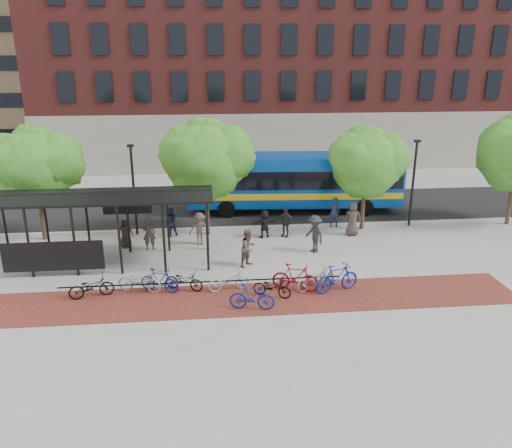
{
  "coord_description": "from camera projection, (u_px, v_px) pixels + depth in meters",
  "views": [
    {
      "loc": [
        -2.88,
        -23.65,
        9.6
      ],
      "look_at": [
        -0.56,
        0.02,
        1.6
      ],
      "focal_mm": 35.0,
      "sensor_mm": 36.0,
      "label": 1
    }
  ],
  "objects": [
    {
      "name": "asphalt_street",
      "position": [
        253.0,
        208.0,
        33.18
      ],
      "size": [
        160.0,
        8.0,
        0.01
      ],
      "primitive_type": "cube",
      "color": "black",
      "rests_on": "ground"
    },
    {
      "name": "tree_b",
      "position": [
        207.0,
        156.0,
        27.11
      ],
      "size": [
        5.15,
        4.2,
        6.47
      ],
      "color": "#382619",
      "rests_on": "ground"
    },
    {
      "name": "pedestrian_8",
      "position": [
        249.0,
        248.0,
        23.83
      ],
      "size": [
        1.13,
        1.12,
        1.84
      ],
      "primitive_type": "imported",
      "rotation": [
        0.0,
        0.0,
        0.78
      ],
      "color": "brown",
      "rests_on": "ground"
    },
    {
      "name": "bike_11",
      "position": [
        337.0,
        278.0,
        21.27
      ],
      "size": [
        2.17,
        1.22,
        1.26
      ],
      "primitive_type": "imported",
      "rotation": [
        0.0,
        0.0,
        1.89
      ],
      "color": "navy",
      "rests_on": "ground"
    },
    {
      "name": "bike_8",
      "position": [
        272.0,
        287.0,
        20.88
      ],
      "size": [
        1.75,
        1.22,
        0.87
      ],
      "primitive_type": "imported",
      "rotation": [
        0.0,
        0.0,
        1.14
      ],
      "color": "black",
      "rests_on": "ground"
    },
    {
      "name": "pedestrian_9",
      "position": [
        315.0,
        234.0,
        25.51
      ],
      "size": [
        1.21,
        1.47,
        1.98
      ],
      "primitive_type": "imported",
      "rotation": [
        0.0,
        0.0,
        5.15
      ],
      "color": "#292929",
      "rests_on": "ground"
    },
    {
      "name": "brick_strip",
      "position": [
        233.0,
        300.0,
        20.74
      ],
      "size": [
        24.0,
        3.0,
        0.01
      ],
      "primitive_type": "cube",
      "color": "maroon",
      "rests_on": "ground"
    },
    {
      "name": "bike_10",
      "position": [
        315.0,
        279.0,
        21.54
      ],
      "size": [
        1.99,
        1.37,
        0.99
      ],
      "primitive_type": "imported",
      "rotation": [
        0.0,
        0.0,
        1.99
      ],
      "color": "#9B9B9D",
      "rests_on": "ground"
    },
    {
      "name": "pedestrian_6",
      "position": [
        353.0,
        219.0,
        27.96
      ],
      "size": [
        1.06,
        0.8,
        1.95
      ],
      "primitive_type": "imported",
      "rotation": [
        0.0,
        0.0,
        2.94
      ],
      "color": "#3C3430",
      "rests_on": "ground"
    },
    {
      "name": "pedestrian_5",
      "position": [
        264.0,
        224.0,
        27.65
      ],
      "size": [
        1.55,
        0.84,
        1.59
      ],
      "primitive_type": "imported",
      "rotation": [
        0.0,
        0.0,
        3.41
      ],
      "color": "black",
      "rests_on": "ground"
    },
    {
      "name": "bike_rack_rail",
      "position": [
        202.0,
        291.0,
        21.47
      ],
      "size": [
        12.0,
        0.05,
        0.95
      ],
      "primitive_type": "cube",
      "color": "black",
      "rests_on": "ground"
    },
    {
      "name": "pedestrian_2",
      "position": [
        170.0,
        222.0,
        27.91
      ],
      "size": [
        0.96,
        0.86,
        1.65
      ],
      "primitive_type": "imported",
      "rotation": [
        0.0,
        0.0,
        3.48
      ],
      "color": "#1B223F",
      "rests_on": "ground"
    },
    {
      "name": "pedestrian_4",
      "position": [
        285.0,
        222.0,
        27.77
      ],
      "size": [
        1.06,
        0.9,
        1.7
      ],
      "primitive_type": "imported",
      "rotation": [
        0.0,
        0.0,
        5.69
      ],
      "color": "#262626",
      "rests_on": "ground"
    },
    {
      "name": "bus",
      "position": [
        294.0,
        179.0,
        32.19
      ],
      "size": [
        13.77,
        3.87,
        3.68
      ],
      "rotation": [
        0.0,
        0.0,
        -0.06
      ],
      "color": "#08429F",
      "rests_on": "ground"
    },
    {
      "name": "bike_3",
      "position": [
        160.0,
        280.0,
        21.28
      ],
      "size": [
        1.83,
        1.1,
        1.06
      ],
      "primitive_type": "imported",
      "rotation": [
        0.0,
        0.0,
        1.2
      ],
      "color": "navy",
      "rests_on": "ground"
    },
    {
      "name": "lamp_post_right",
      "position": [
        413.0,
        181.0,
        28.99
      ],
      "size": [
        0.35,
        0.2,
        5.12
      ],
      "color": "black",
      "rests_on": "ground"
    },
    {
      "name": "tree_c",
      "position": [
        367.0,
        160.0,
        28.07
      ],
      "size": [
        4.66,
        3.8,
        5.92
      ],
      "color": "#382619",
      "rests_on": "ground"
    },
    {
      "name": "pedestrian_3",
      "position": [
        200.0,
        229.0,
        26.52
      ],
      "size": [
        1.25,
        0.83,
        1.8
      ],
      "primitive_type": "imported",
      "rotation": [
        0.0,
        0.0,
        0.14
      ],
      "color": "#4F443B",
      "rests_on": "ground"
    },
    {
      "name": "curb",
      "position": [
        259.0,
        227.0,
        29.39
      ],
      "size": [
        160.0,
        0.25,
        0.12
      ],
      "primitive_type": "cube",
      "color": "#B7B7B2",
      "rests_on": "ground"
    },
    {
      "name": "ground",
      "position": [
        267.0,
        253.0,
        25.64
      ],
      "size": [
        160.0,
        160.0,
        0.0
      ],
      "primitive_type": "plane",
      "color": "#9E9E99",
      "rests_on": "ground"
    },
    {
      "name": "bike_7",
      "position": [
        252.0,
        297.0,
        19.78
      ],
      "size": [
        1.9,
        0.87,
        1.1
      ],
      "primitive_type": "imported",
      "rotation": [
        0.0,
        0.0,
        1.37
      ],
      "color": "navy",
      "rests_on": "ground"
    },
    {
      "name": "lamp_post_left",
      "position": [
        134.0,
        187.0,
        27.51
      ],
      "size": [
        0.35,
        0.2,
        5.12
      ],
      "color": "black",
      "rests_on": "ground"
    },
    {
      "name": "bike_4",
      "position": [
        184.0,
        280.0,
        21.47
      ],
      "size": [
        1.82,
        1.19,
        0.91
      ],
      "primitive_type": "imported",
      "rotation": [
        0.0,
        0.0,
        1.2
      ],
      "color": "black",
      "rests_on": "ground"
    },
    {
      "name": "bike_0",
      "position": [
        91.0,
        287.0,
        20.79
      ],
      "size": [
        1.95,
        1.09,
        0.97
      ],
      "primitive_type": "imported",
      "rotation": [
        0.0,
        0.0,
        1.83
      ],
      "color": "black",
      "rests_on": "ground"
    },
    {
      "name": "tree_a",
      "position": [
        36.0,
        163.0,
        26.34
      ],
      "size": [
        4.9,
        4.0,
        6.18
      ],
      "color": "#382619",
      "rests_on": "ground"
    },
    {
      "name": "building_tower",
      "position": [
        88.0,
        7.0,
        57.1
      ],
      "size": [
        22.0,
        22.0,
        30.0
      ],
      "primitive_type": "cube",
      "color": "#7A664C",
      "rests_on": "ground"
    },
    {
      "name": "bus_shelter",
      "position": [
        97.0,
        204.0,
        23.48
      ],
      "size": [
        10.6,
        3.07,
        3.6
      ],
      "color": "black",
      "rests_on": "ground"
    },
    {
      "name": "pedestrian_0",
      "position": [
        125.0,
        232.0,
        26.23
      ],
      "size": [
        0.94,
        0.79,
        1.64
      ],
      "primitive_type": "imported",
      "rotation": [
        0.0,
        0.0,
        0.39
      ],
      "color": "black",
      "rests_on": "ground"
    },
    {
      "name": "bike_9",
      "position": [
        295.0,
        277.0,
        21.39
      ],
      "size": [
        2.1,
        1.23,
        1.22
      ],
      "primitive_type": "imported",
      "rotation": [
        0.0,
        0.0,
        1.22
      ],
      "color": "maroon",
      "rests_on": "ground"
    },
    {
      "name": "bike_2",
      "position": [
        140.0,
        281.0,
        21.29
      ],
      "size": [
        2.02,
        1.14,
        1.0
      ],
      "primitive_type": "imported",
      "rotation": [
        0.0,
        0.0,
        1.31
      ],
      "color": "#9C9C9E",
      "rests_on": "ground"
    },
    {
      "name": "pedestrian_7",
      "position": [
        334.0,
        212.0,
        29.34
      ],
      "size": [
        0.69,
        0.47,
        1.84
      ],
      "primitive_type": "imported",
      "rotation": [
        0.0,
        0.0,
        3.1
      ],
      "color": "#1B2941",
      "rests_on": "ground"
    },
    {
      "name": "bike_6",
      "position": [
        229.0,
        280.0,
        21.44
      ],
      "size": [
        1.88,
        0.99,
        0.94
      ],
      "primitive_type": "imported",
      "rotation": [
        0.0,
        0.0,
        1.78
      ],
      "color": "#B9B9BC",
      "rests_on": "ground"
    },
    {
      "name": "pedestrian_1",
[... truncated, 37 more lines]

